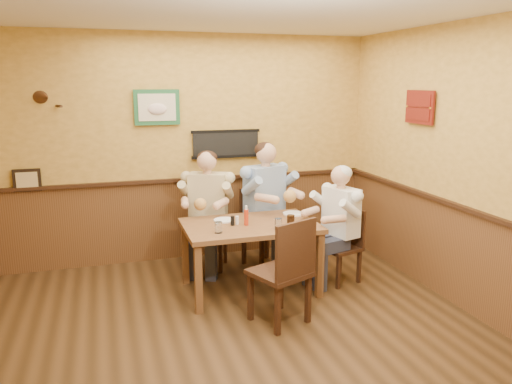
# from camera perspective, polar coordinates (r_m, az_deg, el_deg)

# --- Properties ---
(room) EXTENTS (5.02, 5.03, 2.81)m
(room) POSITION_cam_1_polar(r_m,az_deg,el_deg) (3.98, -2.67, 4.77)
(room) COLOR #33200F
(room) RESTS_ON ground
(dining_table) EXTENTS (1.40, 0.90, 0.75)m
(dining_table) POSITION_cam_1_polar(r_m,az_deg,el_deg) (5.32, -0.68, -4.57)
(dining_table) COLOR brown
(dining_table) RESTS_ON ground
(chair_back_left) EXTENTS (0.55, 0.55, 0.90)m
(chair_back_left) POSITION_cam_1_polar(r_m,az_deg,el_deg) (6.05, -5.41, -4.56)
(chair_back_left) COLOR #371F11
(chair_back_left) RESTS_ON ground
(chair_back_right) EXTENTS (0.57, 0.57, 0.96)m
(chair_back_right) POSITION_cam_1_polar(r_m,az_deg,el_deg) (6.09, 0.96, -4.10)
(chair_back_right) COLOR #371F11
(chair_back_right) RESTS_ON ground
(chair_right_end) EXTENTS (0.48, 0.48, 0.84)m
(chair_right_end) POSITION_cam_1_polar(r_m,az_deg,el_deg) (5.70, 9.55, -6.11)
(chair_right_end) COLOR #371F11
(chair_right_end) RESTS_ON ground
(chair_near_side) EXTENTS (0.62, 0.62, 1.02)m
(chair_near_side) POSITION_cam_1_polar(r_m,az_deg,el_deg) (4.69, 2.69, -8.90)
(chair_near_side) COLOR #371F11
(chair_near_side) RESTS_ON ground
(diner_tan_shirt) EXTENTS (0.78, 0.78, 1.29)m
(diner_tan_shirt) POSITION_cam_1_polar(r_m,az_deg,el_deg) (5.99, -5.45, -2.79)
(diner_tan_shirt) COLOR beige
(diner_tan_shirt) RESTS_ON ground
(diner_blue_polo) EXTENTS (0.81, 0.81, 1.37)m
(diner_blue_polo) POSITION_cam_1_polar(r_m,az_deg,el_deg) (6.04, 0.97, -2.23)
(diner_blue_polo) COLOR #809BC1
(diner_blue_polo) RESTS_ON ground
(diner_white_elder) EXTENTS (0.68, 0.68, 1.20)m
(diner_white_elder) POSITION_cam_1_polar(r_m,az_deg,el_deg) (5.64, 9.62, -4.38)
(diner_white_elder) COLOR white
(diner_white_elder) RESTS_ON ground
(water_glass_left) EXTENTS (0.09, 0.09, 0.11)m
(water_glass_left) POSITION_cam_1_polar(r_m,az_deg,el_deg) (4.97, -4.32, -4.05)
(water_glass_left) COLOR white
(water_glass_left) RESTS_ON dining_table
(water_glass_mid) EXTENTS (0.08, 0.08, 0.11)m
(water_glass_mid) POSITION_cam_1_polar(r_m,az_deg,el_deg) (5.08, 2.56, -3.66)
(water_glass_mid) COLOR white
(water_glass_mid) RESTS_ON dining_table
(cola_tumbler) EXTENTS (0.10, 0.10, 0.11)m
(cola_tumbler) POSITION_cam_1_polar(r_m,az_deg,el_deg) (5.25, 3.99, -3.21)
(cola_tumbler) COLOR black
(cola_tumbler) RESTS_ON dining_table
(hot_sauce_bottle) EXTENTS (0.06, 0.06, 0.19)m
(hot_sauce_bottle) POSITION_cam_1_polar(r_m,az_deg,el_deg) (5.21, -1.12, -2.81)
(hot_sauce_bottle) COLOR red
(hot_sauce_bottle) RESTS_ON dining_table
(salt_shaker) EXTENTS (0.04, 0.04, 0.09)m
(salt_shaker) POSITION_cam_1_polar(r_m,az_deg,el_deg) (5.26, -2.17, -3.24)
(salt_shaker) COLOR white
(salt_shaker) RESTS_ON dining_table
(pepper_shaker) EXTENTS (0.05, 0.05, 0.10)m
(pepper_shaker) POSITION_cam_1_polar(r_m,az_deg,el_deg) (5.22, -2.70, -3.30)
(pepper_shaker) COLOR black
(pepper_shaker) RESTS_ON dining_table
(plate_far_left) EXTENTS (0.29, 0.29, 0.01)m
(plate_far_left) POSITION_cam_1_polar(r_m,az_deg,el_deg) (5.41, -3.67, -3.21)
(plate_far_left) COLOR white
(plate_far_left) RESTS_ON dining_table
(plate_far_right) EXTENTS (0.29, 0.29, 0.02)m
(plate_far_right) POSITION_cam_1_polar(r_m,az_deg,el_deg) (5.67, 4.27, -2.47)
(plate_far_right) COLOR white
(plate_far_right) RESTS_ON dining_table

